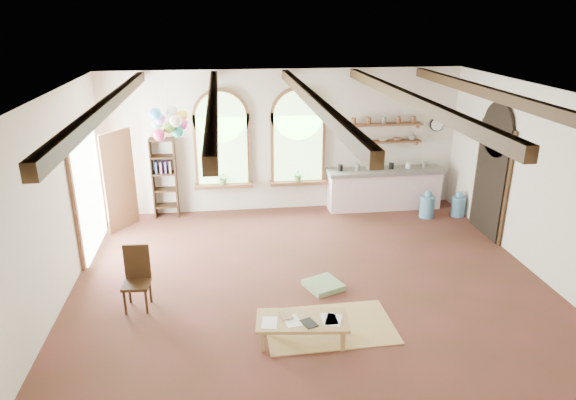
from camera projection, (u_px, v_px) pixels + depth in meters
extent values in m
plane|color=brown|center=(309.00, 280.00, 8.88)|extent=(8.00, 8.00, 0.00)
cube|color=brown|center=(222.00, 150.00, 11.41)|extent=(1.24, 0.08, 1.64)
cylinder|color=brown|center=(221.00, 117.00, 11.15)|extent=(1.24, 0.08, 1.24)
cube|color=#88BF72|center=(222.00, 151.00, 11.37)|extent=(1.10, 0.04, 1.50)
cube|color=brown|center=(224.00, 185.00, 11.60)|extent=(1.30, 0.28, 0.08)
cube|color=brown|center=(298.00, 148.00, 11.61)|extent=(1.24, 0.08, 1.64)
cylinder|color=brown|center=(298.00, 115.00, 11.35)|extent=(1.24, 0.08, 1.24)
cube|color=#88BF72|center=(298.00, 148.00, 11.58)|extent=(1.10, 0.04, 1.50)
cube|color=brown|center=(298.00, 182.00, 11.80)|extent=(1.30, 0.28, 0.08)
cube|color=brown|center=(88.00, 192.00, 9.68)|extent=(0.10, 1.90, 2.50)
cube|color=black|center=(490.00, 183.00, 10.37)|extent=(0.10, 1.30, 2.40)
cube|color=beige|center=(384.00, 190.00, 11.99)|extent=(2.60, 0.55, 0.86)
cube|color=gray|center=(385.00, 171.00, 11.82)|extent=(2.68, 0.62, 0.08)
cube|color=brown|center=(384.00, 142.00, 11.76)|extent=(1.70, 0.24, 0.04)
cube|color=brown|center=(386.00, 124.00, 11.62)|extent=(1.70, 0.24, 0.04)
cylinder|color=black|center=(437.00, 124.00, 11.86)|extent=(0.32, 0.04, 0.32)
cube|color=#362611|center=(153.00, 178.00, 11.30)|extent=(0.03, 0.32, 1.80)
cube|color=#362611|center=(176.00, 178.00, 11.36)|extent=(0.03, 0.32, 1.80)
cube|color=#A2854A|center=(302.00, 321.00, 7.11)|extent=(1.33, 0.73, 0.05)
cube|color=#A2854A|center=(262.00, 341.00, 6.97)|extent=(0.06, 0.06, 0.32)
cube|color=#A2854A|center=(343.00, 340.00, 6.98)|extent=(0.06, 0.06, 0.32)
cube|color=#A2854A|center=(263.00, 323.00, 7.36)|extent=(0.06, 0.06, 0.32)
cube|color=#A2854A|center=(340.00, 323.00, 7.37)|extent=(0.06, 0.06, 0.32)
cube|color=#362611|center=(136.00, 284.00, 7.89)|extent=(0.42, 0.42, 0.05)
cube|color=#362611|center=(137.00, 262.00, 7.96)|extent=(0.40, 0.06, 0.59)
cube|color=tan|center=(329.00, 326.00, 7.56)|extent=(1.91, 1.21, 0.02)
cube|color=#6C8C60|center=(323.00, 285.00, 8.61)|extent=(0.72, 0.72, 0.09)
cylinder|color=#538DB2|center=(427.00, 207.00, 11.50)|extent=(0.33, 0.33, 0.49)
sphere|color=#538DB2|center=(428.00, 194.00, 11.39)|extent=(0.17, 0.17, 0.17)
cylinder|color=#538DB2|center=(458.00, 207.00, 11.56)|extent=(0.30, 0.30, 0.45)
sphere|color=#538DB2|center=(460.00, 195.00, 11.46)|extent=(0.16, 0.16, 0.16)
cylinder|color=white|center=(167.00, 100.00, 9.77)|extent=(0.01, 0.01, 0.85)
sphere|color=teal|center=(178.00, 132.00, 9.93)|extent=(0.23, 0.23, 0.23)
sphere|color=#E14BA5|center=(182.00, 124.00, 10.01)|extent=(0.23, 0.23, 0.23)
sphere|color=yellow|center=(182.00, 116.00, 10.13)|extent=(0.23, 0.23, 0.23)
sphere|color=white|center=(171.00, 111.00, 10.02)|extent=(0.23, 0.23, 0.23)
sphere|color=yellow|center=(167.00, 129.00, 10.19)|extent=(0.23, 0.23, 0.23)
sphere|color=#4EB68E|center=(157.00, 123.00, 10.10)|extent=(0.23, 0.23, 0.23)
sphere|color=#BA5DC7|center=(160.00, 119.00, 9.89)|extent=(0.23, 0.23, 0.23)
sphere|color=#39ACF3|center=(155.00, 114.00, 9.72)|extent=(0.23, 0.23, 0.23)
sphere|color=#FB3783|center=(159.00, 135.00, 9.69)|extent=(0.23, 0.23, 0.23)
sphere|color=#70B841|center=(169.00, 127.00, 9.77)|extent=(0.23, 0.23, 0.23)
sphere|color=#FFDBBB|center=(175.00, 121.00, 9.72)|extent=(0.23, 0.23, 0.23)
imported|color=olive|center=(281.00, 316.00, 7.15)|extent=(0.20, 0.25, 0.02)
cube|color=black|center=(309.00, 323.00, 7.00)|extent=(0.25, 0.28, 0.01)
imported|color=#598C4C|center=(224.00, 178.00, 11.50)|extent=(0.27, 0.23, 0.30)
imported|color=#598C4C|center=(299.00, 175.00, 11.71)|extent=(0.27, 0.23, 0.30)
imported|color=white|center=(353.00, 140.00, 11.65)|extent=(0.12, 0.10, 0.10)
imported|color=beige|center=(368.00, 139.00, 11.69)|extent=(0.10, 0.10, 0.09)
imported|color=beige|center=(382.00, 140.00, 11.74)|extent=(0.22, 0.22, 0.05)
imported|color=#8C664C|center=(397.00, 139.00, 11.78)|extent=(0.20, 0.20, 0.06)
imported|color=slate|center=(412.00, 136.00, 11.80)|extent=(0.18, 0.18, 0.19)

